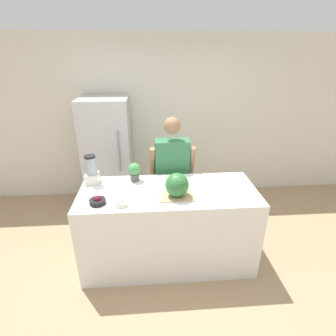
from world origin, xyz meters
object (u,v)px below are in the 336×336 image
(watermelon, at_px, (177,185))
(bowl_cherries, at_px, (98,201))
(refrigerator, at_px, (108,155))
(person, at_px, (172,176))
(bowl_cream, at_px, (121,203))
(blender, at_px, (91,171))
(potted_plant, at_px, (134,171))

(watermelon, relative_size, bowl_cherries, 1.53)
(refrigerator, bearing_deg, person, -38.56)
(person, bearing_deg, bowl_cream, -123.34)
(bowl_cherries, xyz_separation_m, bowl_cream, (0.24, -0.05, 0.00))
(bowl_cherries, bearing_deg, blender, 106.10)
(blender, xyz_separation_m, potted_plant, (0.48, 0.03, -0.03))
(person, relative_size, bowl_cherries, 9.97)
(refrigerator, bearing_deg, potted_plant, -66.87)
(refrigerator, height_order, blender, refrigerator)
(bowl_cherries, bearing_deg, person, 45.50)
(refrigerator, bearing_deg, watermelon, -58.42)
(watermelon, distance_m, blender, 1.01)
(refrigerator, relative_size, watermelon, 7.00)
(bowl_cherries, xyz_separation_m, blender, (-0.13, 0.46, 0.13))
(person, bearing_deg, refrigerator, 141.44)
(watermelon, xyz_separation_m, bowl_cherries, (-0.80, -0.08, -0.11))
(potted_plant, bearing_deg, bowl_cherries, -125.69)
(person, xyz_separation_m, potted_plant, (-0.47, -0.34, 0.25))
(bowl_cream, distance_m, blender, 0.64)
(refrigerator, height_order, bowl_cream, refrigerator)
(refrigerator, height_order, watermelon, refrigerator)
(person, xyz_separation_m, watermelon, (-0.01, -0.75, 0.27))
(refrigerator, height_order, potted_plant, refrigerator)
(watermelon, bearing_deg, person, 88.98)
(bowl_cherries, distance_m, blender, 0.49)
(blender, height_order, potted_plant, blender)
(watermelon, height_order, blender, blender)
(refrigerator, distance_m, watermelon, 1.76)
(watermelon, bearing_deg, potted_plant, 138.14)
(potted_plant, bearing_deg, person, 36.41)
(person, distance_m, potted_plant, 0.63)
(bowl_cherries, distance_m, bowl_cream, 0.24)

